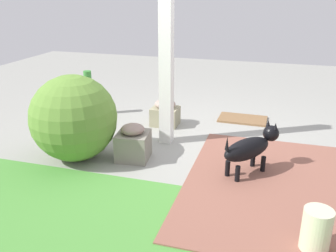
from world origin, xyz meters
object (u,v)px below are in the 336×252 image
at_px(stone_planter_nearest, 165,113).
at_px(stone_planter_mid, 133,143).
at_px(terracotta_pot_tall, 89,99).
at_px(dog, 251,147).
at_px(ceramic_urn, 316,231).
at_px(round_shrub, 74,118).
at_px(porch_pillar, 166,61).
at_px(doormat, 243,119).

relative_size(stone_planter_nearest, stone_planter_mid, 0.89).
height_order(terracotta_pot_tall, dog, terracotta_pot_tall).
distance_m(dog, ceramic_urn, 1.28).
xyz_separation_m(round_shrub, ceramic_urn, (-2.58, 0.94, -0.32)).
distance_m(round_shrub, ceramic_urn, 2.77).
relative_size(stone_planter_nearest, ceramic_urn, 1.08).
relative_size(round_shrub, dog, 1.45).
relative_size(porch_pillar, stone_planter_mid, 4.89).
bearing_deg(stone_planter_mid, ceramic_urn, 150.03).
bearing_deg(stone_planter_mid, stone_planter_nearest, -91.11).
bearing_deg(round_shrub, dog, -174.67).
bearing_deg(ceramic_urn, stone_planter_mid, -29.97).
relative_size(stone_planter_nearest, doormat, 0.54).
distance_m(terracotta_pot_tall, doormat, 2.41).
xyz_separation_m(porch_pillar, round_shrub, (0.87, 0.78, -0.56)).
xyz_separation_m(porch_pillar, doormat, (-0.88, -1.13, -1.04)).
bearing_deg(round_shrub, terracotta_pot_tall, -67.54).
bearing_deg(porch_pillar, stone_planter_mid, 69.94).
height_order(stone_planter_nearest, round_shrub, round_shrub).
bearing_deg(stone_planter_mid, porch_pillar, -110.06).
bearing_deg(stone_planter_nearest, terracotta_pot_tall, -5.17).
height_order(ceramic_urn, doormat, ceramic_urn).
distance_m(ceramic_urn, doormat, 2.97).
bearing_deg(stone_planter_nearest, porch_pillar, 108.67).
relative_size(stone_planter_mid, round_shrub, 0.43).
bearing_deg(stone_planter_nearest, ceramic_urn, 129.56).
relative_size(dog, doormat, 0.96).
relative_size(ceramic_urn, doormat, 0.50).
relative_size(porch_pillar, ceramic_urn, 5.90).
distance_m(round_shrub, terracotta_pot_tall, 1.62).
height_order(stone_planter_nearest, stone_planter_mid, stone_planter_mid).
distance_m(round_shrub, doormat, 2.63).
bearing_deg(doormat, dog, 98.01).
relative_size(round_shrub, ceramic_urn, 2.78).
xyz_separation_m(terracotta_pot_tall, dog, (-2.60, 1.30, 0.06)).
relative_size(porch_pillar, stone_planter_nearest, 5.48).
distance_m(stone_planter_nearest, ceramic_urn, 3.00).
bearing_deg(doormat, porch_pillar, 52.17).
height_order(stone_planter_nearest, dog, dog).
xyz_separation_m(porch_pillar, stone_planter_mid, (0.22, 0.61, -0.86)).
bearing_deg(doormat, round_shrub, 47.43).
distance_m(stone_planter_mid, round_shrub, 0.74).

